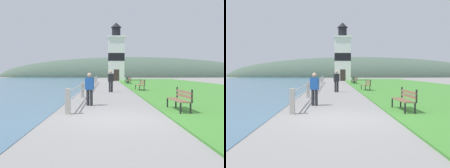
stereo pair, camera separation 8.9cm
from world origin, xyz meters
The scene contains 11 objects.
ground_plane centered at (0.00, 0.00, 0.00)m, with size 160.00×160.00×0.00m, color gray.
grass_verge centered at (7.84, 18.20, 0.03)m, with size 12.00×54.59×0.06m.
seawall_railing centered at (-1.74, 15.97, 0.57)m, with size 0.18×30.11×0.96m.
park_bench_near centered at (2.63, 1.45, 0.54)m, with size 0.54×1.73×0.94m.
park_bench_midway centered at (2.60, 12.45, 0.54)m, with size 0.62×1.69×0.94m.
park_bench_far centered at (2.62, 23.76, 0.54)m, with size 0.66×1.65×0.94m.
lighthouse centered at (1.55, 36.45, 4.46)m, with size 3.22×3.22×10.36m.
person_strolling centered at (0.07, 11.17, 0.92)m, with size 0.47×0.36×1.69m.
person_by_railing centered at (-1.08, 3.33, 0.84)m, with size 0.42×0.29×1.54m.
trash_bin centered at (2.67, 25.52, 0.42)m, with size 0.54×0.54×0.84m.
distant_hillside centered at (8.00, 66.39, 0.00)m, with size 80.00×16.00×12.00m.
Camera 1 is at (-0.33, -8.31, 1.58)m, focal length 40.00 mm.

